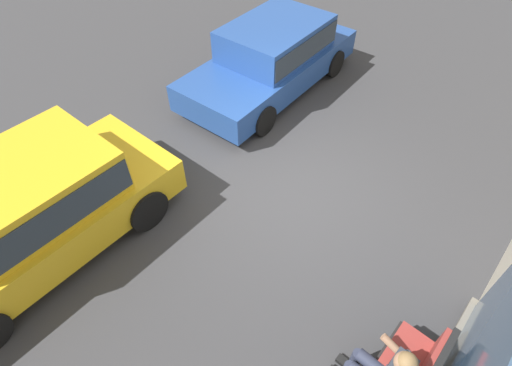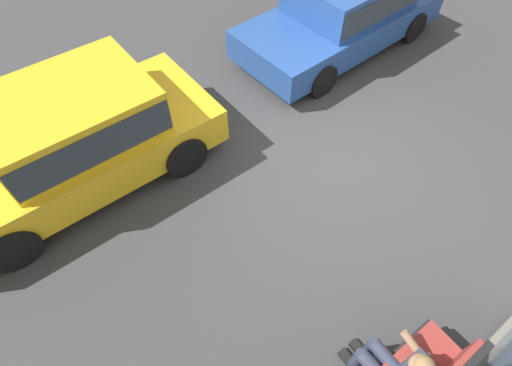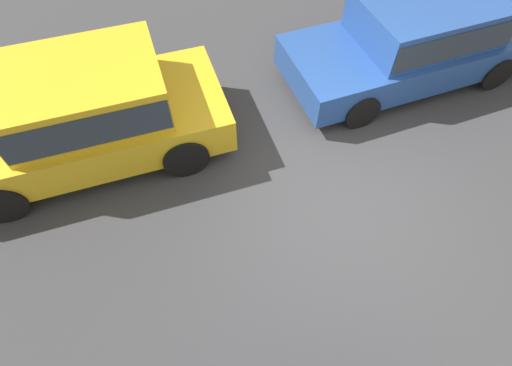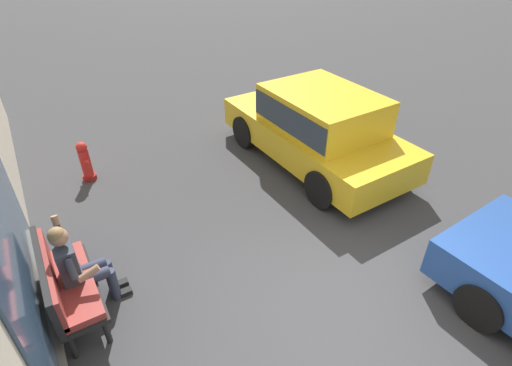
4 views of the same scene
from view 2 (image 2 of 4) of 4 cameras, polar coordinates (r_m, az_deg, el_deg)
The scene contains 3 objects.
ground_plane at distance 6.56m, azimuth 11.34°, elevation 2.98°, with size 60.00×60.00×0.00m, color #38383A.
parked_car_near at distance 8.67m, azimuth 12.60°, elevation 23.05°, with size 4.45×2.09×1.45m.
parked_car_mid at distance 6.23m, azimuth -24.62°, elevation 6.27°, with size 4.19×2.04×1.54m.
Camera 2 is at (3.53, 2.60, 4.88)m, focal length 28.00 mm.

